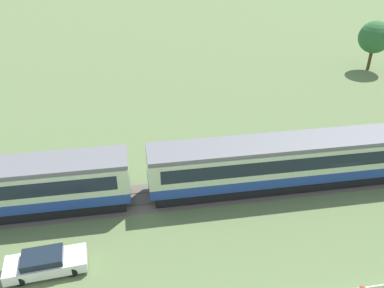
{
  "coord_description": "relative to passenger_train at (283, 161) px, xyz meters",
  "views": [
    {
      "loc": [
        -15.39,
        -23.81,
        18.69
      ],
      "look_at": [
        -10.52,
        5.1,
        1.55
      ],
      "focal_mm": 38.0,
      "sensor_mm": 36.0,
      "label": 1
    }
  ],
  "objects": [
    {
      "name": "ground_plane",
      "position": [
        4.35,
        -0.4,
        -2.18
      ],
      "size": [
        600.0,
        600.0,
        0.0
      ],
      "primitive_type": "plane",
      "color": "#607547"
    },
    {
      "name": "railway_track",
      "position": [
        0.05,
        0.0,
        -2.17
      ],
      "size": [
        119.53,
        3.6,
        0.04
      ],
      "color": "#665B51",
      "rests_on": "ground_plane"
    },
    {
      "name": "yard_tree_2",
      "position": [
        20.61,
        22.84,
        2.14
      ],
      "size": [
        4.07,
        4.07,
        6.38
      ],
      "color": "#4C3823",
      "rests_on": "ground_plane"
    },
    {
      "name": "parked_car_white",
      "position": [
        -16.7,
        -5.93,
        -1.57
      ],
      "size": [
        4.81,
        2.17,
        1.27
      ],
      "rotation": [
        0.0,
        0.0,
        0.08
      ],
      "color": "white",
      "rests_on": "ground_plane"
    },
    {
      "name": "passenger_train",
      "position": [
        0.0,
        0.0,
        0.0
      ],
      "size": [
        62.49,
        3.15,
        3.92
      ],
      "color": "#234293",
      "rests_on": "ground_plane"
    }
  ]
}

